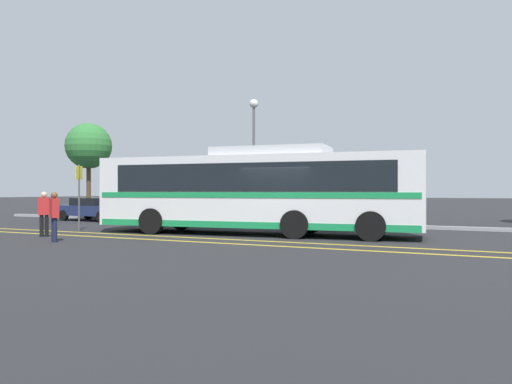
{
  "coord_description": "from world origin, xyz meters",
  "views": [
    {
      "loc": [
        6.96,
        -16.75,
        1.66
      ],
      "look_at": [
        -1.27,
        0.48,
        1.62
      ],
      "focal_mm": 35.0,
      "sensor_mm": 36.0,
      "label": 1
    }
  ],
  "objects_px": {
    "transit_bus": "(256,190)",
    "tree_1": "(89,146)",
    "pedestrian_0": "(44,211)",
    "pedestrian_1": "(54,214)",
    "parked_car_0": "(94,209)",
    "parked_car_2": "(307,212)",
    "bus_stop_sign": "(79,189)",
    "parked_car_1": "(196,209)",
    "street_lamp": "(254,136)"
  },
  "relations": [
    {
      "from": "pedestrian_1",
      "to": "street_lamp",
      "type": "bearing_deg",
      "value": -66.07
    },
    {
      "from": "parked_car_1",
      "to": "pedestrian_1",
      "type": "bearing_deg",
      "value": 179.28
    },
    {
      "from": "bus_stop_sign",
      "to": "parked_car_0",
      "type": "bearing_deg",
      "value": 32.45
    },
    {
      "from": "parked_car_0",
      "to": "street_lamp",
      "type": "distance_m",
      "value": 9.84
    },
    {
      "from": "bus_stop_sign",
      "to": "tree_1",
      "type": "bearing_deg",
      "value": 35.89
    },
    {
      "from": "street_lamp",
      "to": "transit_bus",
      "type": "bearing_deg",
      "value": -63.49
    },
    {
      "from": "parked_car_2",
      "to": "bus_stop_sign",
      "type": "xyz_separation_m",
      "value": [
        -8.03,
        -5.58,
        1.02
      ]
    },
    {
      "from": "transit_bus",
      "to": "street_lamp",
      "type": "distance_m",
      "value": 8.22
    },
    {
      "from": "parked_car_2",
      "to": "street_lamp",
      "type": "bearing_deg",
      "value": 52.52
    },
    {
      "from": "transit_bus",
      "to": "parked_car_0",
      "type": "bearing_deg",
      "value": 65.06
    },
    {
      "from": "parked_car_1",
      "to": "tree_1",
      "type": "distance_m",
      "value": 11.47
    },
    {
      "from": "parked_car_0",
      "to": "street_lamp",
      "type": "height_order",
      "value": "street_lamp"
    },
    {
      "from": "parked_car_2",
      "to": "pedestrian_1",
      "type": "height_order",
      "value": "pedestrian_1"
    },
    {
      "from": "parked_car_0",
      "to": "street_lamp",
      "type": "relative_size",
      "value": 0.73
    },
    {
      "from": "street_lamp",
      "to": "parked_car_1",
      "type": "bearing_deg",
      "value": -119.01
    },
    {
      "from": "pedestrian_0",
      "to": "bus_stop_sign",
      "type": "height_order",
      "value": "bus_stop_sign"
    },
    {
      "from": "bus_stop_sign",
      "to": "parked_car_1",
      "type": "bearing_deg",
      "value": -28.87
    },
    {
      "from": "pedestrian_0",
      "to": "transit_bus",
      "type": "bearing_deg",
      "value": 164.43
    },
    {
      "from": "bus_stop_sign",
      "to": "street_lamp",
      "type": "xyz_separation_m",
      "value": [
        3.97,
        8.54,
        2.9
      ]
    },
    {
      "from": "bus_stop_sign",
      "to": "parked_car_2",
      "type": "bearing_deg",
      "value": -61.62
    },
    {
      "from": "parked_car_1",
      "to": "parked_car_2",
      "type": "height_order",
      "value": "parked_car_1"
    },
    {
      "from": "street_lamp",
      "to": "parked_car_2",
      "type": "bearing_deg",
      "value": -36.09
    },
    {
      "from": "bus_stop_sign",
      "to": "street_lamp",
      "type": "bearing_deg",
      "value": -31.33
    },
    {
      "from": "parked_car_1",
      "to": "tree_1",
      "type": "relative_size",
      "value": 0.82
    },
    {
      "from": "parked_car_0",
      "to": "parked_car_2",
      "type": "distance_m",
      "value": 12.61
    },
    {
      "from": "parked_car_0",
      "to": "street_lamp",
      "type": "bearing_deg",
      "value": 112.18
    },
    {
      "from": "pedestrian_0",
      "to": "tree_1",
      "type": "bearing_deg",
      "value": -100.14
    },
    {
      "from": "transit_bus",
      "to": "street_lamp",
      "type": "bearing_deg",
      "value": 20.11
    },
    {
      "from": "parked_car_0",
      "to": "pedestrian_1",
      "type": "xyz_separation_m",
      "value": [
        7.26,
        -9.43,
        0.26
      ]
    },
    {
      "from": "parked_car_1",
      "to": "parked_car_2",
      "type": "bearing_deg",
      "value": -92.04
    },
    {
      "from": "pedestrian_1",
      "to": "bus_stop_sign",
      "type": "distance_m",
      "value": 4.68
    },
    {
      "from": "transit_bus",
      "to": "street_lamp",
      "type": "relative_size",
      "value": 1.95
    },
    {
      "from": "parked_car_2",
      "to": "transit_bus",
      "type": "bearing_deg",
      "value": 169.4
    },
    {
      "from": "pedestrian_1",
      "to": "parked_car_1",
      "type": "bearing_deg",
      "value": -57.41
    },
    {
      "from": "parked_car_0",
      "to": "parked_car_2",
      "type": "xyz_separation_m",
      "value": [
        12.61,
        -0.11,
        0.04
      ]
    },
    {
      "from": "parked_car_2",
      "to": "parked_car_1",
      "type": "bearing_deg",
      "value": 89.95
    },
    {
      "from": "transit_bus",
      "to": "parked_car_2",
      "type": "height_order",
      "value": "transit_bus"
    },
    {
      "from": "pedestrian_0",
      "to": "tree_1",
      "type": "distance_m",
      "value": 14.85
    },
    {
      "from": "parked_car_0",
      "to": "parked_car_1",
      "type": "height_order",
      "value": "parked_car_1"
    },
    {
      "from": "parked_car_1",
      "to": "tree_1",
      "type": "height_order",
      "value": "tree_1"
    },
    {
      "from": "pedestrian_0",
      "to": "pedestrian_1",
      "type": "distance_m",
      "value": 2.22
    },
    {
      "from": "parked_car_0",
      "to": "tree_1",
      "type": "bearing_deg",
      "value": -128.63
    },
    {
      "from": "transit_bus",
      "to": "tree_1",
      "type": "distance_m",
      "value": 17.24
    },
    {
      "from": "bus_stop_sign",
      "to": "tree_1",
      "type": "xyz_separation_m",
      "value": [
        -8.03,
        8.83,
        2.83
      ]
    },
    {
      "from": "transit_bus",
      "to": "parked_car_2",
      "type": "xyz_separation_m",
      "value": [
        0.63,
        3.91,
        -1.0
      ]
    },
    {
      "from": "parked_car_2",
      "to": "bus_stop_sign",
      "type": "bearing_deg",
      "value": 123.39
    },
    {
      "from": "pedestrian_0",
      "to": "bus_stop_sign",
      "type": "xyz_separation_m",
      "value": [
        -0.83,
        2.52,
        0.8
      ]
    },
    {
      "from": "parked_car_0",
      "to": "bus_stop_sign",
      "type": "xyz_separation_m",
      "value": [
        4.58,
        -5.68,
        1.06
      ]
    },
    {
      "from": "parked_car_1",
      "to": "pedestrian_1",
      "type": "distance_m",
      "value": 9.21
    },
    {
      "from": "street_lamp",
      "to": "tree_1",
      "type": "height_order",
      "value": "street_lamp"
    }
  ]
}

